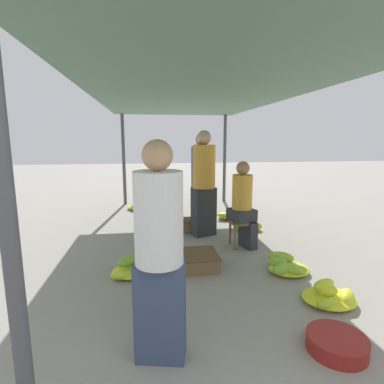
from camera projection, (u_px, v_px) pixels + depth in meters
canopy_post_front_left at (11, 253)px, 1.33m from camera, size 0.08×0.08×2.26m
canopy_post_back_left at (124, 160)px, 7.50m from camera, size 0.08×0.08×2.26m
canopy_post_back_right at (225, 159)px, 7.87m from camera, size 0.08×0.08×2.26m
canopy_tarp at (194, 95)px, 4.40m from camera, size 3.00×6.73×0.04m
vendor_foreground at (159, 251)px, 2.12m from camera, size 0.41×0.41×1.63m
stool at (241, 226)px, 4.55m from camera, size 0.34×0.34×0.41m
vendor_seated at (243, 203)px, 4.49m from camera, size 0.43×0.43×1.31m
basin_black at (337, 343)px, 2.32m from camera, size 0.46×0.46×0.13m
banana_pile_left_0 at (134, 268)px, 3.66m from camera, size 0.64×0.54×0.26m
banana_pile_left_1 at (139, 206)px, 7.06m from camera, size 0.54×0.60×0.18m
banana_pile_right_0 at (331, 296)px, 3.00m from camera, size 0.58×0.47×0.24m
banana_pile_right_1 at (247, 226)px, 5.45m from camera, size 0.52×0.56×0.16m
banana_pile_right_2 at (287, 267)px, 3.68m from camera, size 0.53×0.59×0.21m
banana_pile_right_3 at (231, 215)px, 6.21m from camera, size 0.61×0.59×0.23m
crate_near at (190, 225)px, 5.42m from camera, size 0.38×0.38×0.21m
crate_mid at (197, 260)px, 3.85m from camera, size 0.53×0.53×0.19m
shopper_walking_mid at (202, 182)px, 5.12m from camera, size 0.42×0.42×1.74m
shopper_walking_far at (204, 182)px, 5.02m from camera, size 0.49×0.49×1.78m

